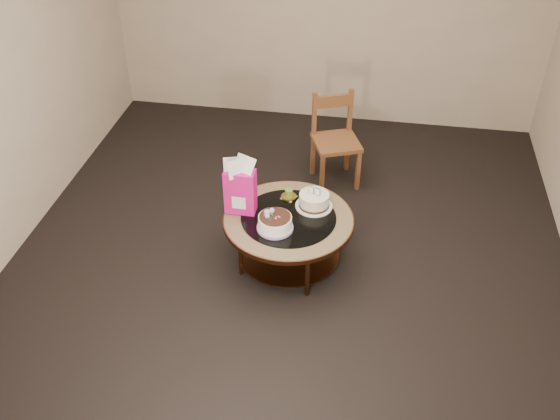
% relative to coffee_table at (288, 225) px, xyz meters
% --- Properties ---
extents(ground, '(5.00, 5.00, 0.00)m').
position_rel_coffee_table_xyz_m(ground, '(-0.00, 0.00, -0.38)').
color(ground, black).
rests_on(ground, ground).
extents(room_walls, '(4.52, 5.02, 2.61)m').
position_rel_coffee_table_xyz_m(room_walls, '(-0.00, 0.00, 1.16)').
color(room_walls, '#BBA78D').
rests_on(room_walls, ground).
extents(coffee_table, '(1.02, 1.02, 0.46)m').
position_rel_coffee_table_xyz_m(coffee_table, '(0.00, 0.00, 0.00)').
color(coffee_table, brown).
rests_on(coffee_table, ground).
extents(decorated_cake, '(0.28, 0.28, 0.16)m').
position_rel_coffee_table_xyz_m(decorated_cake, '(-0.08, -0.16, 0.13)').
color(decorated_cake, '#B28EC8').
rests_on(decorated_cake, coffee_table).
extents(cream_cake, '(0.29, 0.29, 0.19)m').
position_rel_coffee_table_xyz_m(cream_cake, '(0.18, 0.17, 0.14)').
color(cream_cake, white).
rests_on(cream_cake, coffee_table).
extents(gift_bag, '(0.24, 0.17, 0.47)m').
position_rel_coffee_table_xyz_m(gift_bag, '(-0.38, 0.03, 0.31)').
color(gift_bag, '#EE1696').
rests_on(gift_bag, coffee_table).
extents(pillar_candle, '(0.13, 0.13, 0.09)m').
position_rel_coffee_table_xyz_m(pillar_candle, '(-0.04, 0.25, 0.11)').
color(pillar_candle, '#E7DA5F').
rests_on(pillar_candle, coffee_table).
extents(dining_chair, '(0.52, 0.52, 0.87)m').
position_rel_coffee_table_xyz_m(dining_chair, '(0.24, 1.26, 0.06)').
color(dining_chair, brown).
rests_on(dining_chair, ground).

